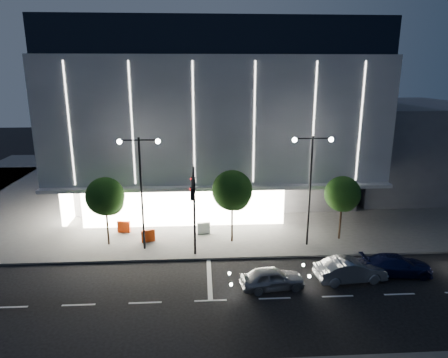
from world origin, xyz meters
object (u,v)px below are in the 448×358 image
barrier_c (148,236)px  tree_mid (232,192)px  traffic_mast (194,199)px  street_lamp_east (311,175)px  barrier_a (124,227)px  car_third (396,265)px  tree_right (343,196)px  barrier_d (204,228)px  tree_left (106,198)px  street_lamp_west (141,177)px  car_second (350,270)px  car_lead (272,278)px

barrier_c → tree_mid: bearing=-20.1°
traffic_mast → street_lamp_east: bearing=16.5°
street_lamp_east → barrier_a: size_ratio=8.18×
car_third → tree_right: bearing=20.9°
tree_right → barrier_d: 11.91m
traffic_mast → tree_left: bearing=152.2°
barrier_c → tree_right: bearing=-18.7°
barrier_a → street_lamp_west: bearing=-47.8°
traffic_mast → barrier_a: size_ratio=6.43×
barrier_a → car_second: bearing=-19.3°
street_lamp_east → car_lead: size_ratio=2.14×
barrier_d → tree_right: bearing=-16.6°
tree_left → tree_right: (19.00, -0.00, -0.15)m
tree_right → car_second: 7.50m
traffic_mast → street_lamp_east: size_ratio=0.79×
barrier_a → barrier_c: bearing=-32.7°
tree_left → car_third: (20.94, -5.99, -3.33)m
traffic_mast → tree_mid: bearing=50.6°
traffic_mast → tree_mid: traffic_mast is taller
car_lead → barrier_d: size_ratio=3.82×
car_second → barrier_d: size_ratio=4.31×
barrier_a → traffic_mast: bearing=-35.2°
tree_left → car_second: size_ratio=1.21×
car_second → car_third: size_ratio=0.98×
car_second → barrier_c: size_ratio=4.31×
street_lamp_west → car_third: size_ratio=1.85×
traffic_mast → tree_left: traffic_mast is taller
car_lead → car_second: car_second is taller
tree_left → barrier_d: 8.55m
street_lamp_west → car_lead: 12.20m
barrier_d → barrier_c: bearing=-170.7°
tree_right → car_lead: bearing=-133.7°
car_lead → barrier_d: bearing=18.4°
street_lamp_west → tree_mid: bearing=8.3°
car_third → tree_mid: bearing=64.2°
tree_mid → tree_left: bearing=-180.0°
tree_right → car_lead: 10.58m
tree_right → barrier_c: size_ratio=5.01×
traffic_mast → car_lead: 7.56m
car_second → barrier_c: 15.90m
tree_right → barrier_a: tree_right is taller
street_lamp_east → car_lead: 9.08m
barrier_a → tree_right: bearing=1.7°
tree_right → car_third: size_ratio=1.13×
car_third → barrier_c: (-17.83, 6.28, -0.05)m
car_second → barrier_c: (-14.31, 6.93, -0.13)m
traffic_mast → barrier_c: traffic_mast is taller
tree_left → barrier_a: tree_left is taller
barrier_c → traffic_mast: bearing=-63.4°
barrier_c → tree_left: bearing=167.7°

